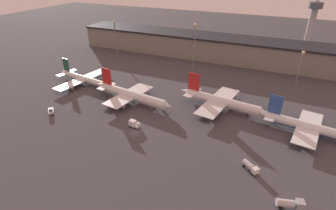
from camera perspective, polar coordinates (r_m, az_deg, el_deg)
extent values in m
plane|color=#423F44|center=(107.35, -7.19, -5.93)|extent=(600.00, 600.00, 0.00)
cube|color=gray|center=(192.97, 9.15, 12.25)|extent=(198.66, 22.57, 14.65)
cube|color=black|center=(190.95, 9.34, 14.53)|extent=(198.66, 24.57, 1.20)
cylinder|color=white|center=(154.63, -17.59, 5.44)|extent=(35.38, 8.19, 3.25)
cylinder|color=#ADB2B7|center=(154.84, -17.56, 5.24)|extent=(33.57, 7.46, 2.77)
cone|color=white|center=(141.69, -12.59, 3.99)|extent=(4.30, 3.61, 3.09)
cone|color=white|center=(168.68, -21.85, 6.70)|extent=(5.22, 3.43, 2.77)
cube|color=#1E4738|center=(163.91, -21.32, 8.14)|extent=(4.57, 1.04, 7.59)
cube|color=white|center=(166.08, -21.18, 6.59)|extent=(5.02, 13.09, 0.24)
cube|color=white|center=(156.07, -17.99, 5.42)|extent=(12.08, 36.09, 0.36)
cylinder|color=gray|center=(161.63, -15.07, 6.20)|extent=(3.80, 2.28, 1.79)
cylinder|color=gray|center=(150.24, -20.47, 3.61)|extent=(3.80, 2.28, 1.79)
cylinder|color=black|center=(146.86, -14.26, 3.67)|extent=(0.50, 0.50, 1.46)
cylinder|color=black|center=(157.55, -17.54, 4.94)|extent=(0.50, 0.50, 1.46)
cylinder|color=black|center=(156.06, -18.24, 4.60)|extent=(0.50, 0.50, 1.46)
cylinder|color=silver|center=(128.02, -7.83, 2.16)|extent=(38.34, 9.58, 4.25)
cylinder|color=silver|center=(128.35, -7.81, 1.87)|extent=(36.36, 8.68, 3.61)
cone|color=silver|center=(117.13, -0.14, -0.19)|extent=(5.62, 4.72, 4.04)
cone|color=silver|center=(141.03, -14.30, 4.23)|extent=(6.82, 4.48, 3.61)
cube|color=red|center=(135.65, -13.26, 6.13)|extent=(5.95, 1.23, 8.34)
cube|color=silver|center=(138.35, -13.22, 4.02)|extent=(5.62, 10.54, 0.24)
cube|color=silver|center=(129.39, -8.47, 2.15)|extent=(13.19, 28.93, 0.36)
cylinder|color=gray|center=(134.68, -5.92, 2.75)|extent=(4.96, 2.97, 2.34)
cylinder|color=gray|center=(124.26, -10.32, 0.08)|extent=(4.96, 2.97, 2.34)
cylinder|color=black|center=(122.07, -2.90, -0.61)|extent=(0.50, 0.50, 1.91)
cylinder|color=black|center=(131.66, -7.91, 1.44)|extent=(0.50, 0.50, 1.91)
cylinder|color=black|center=(129.41, -8.87, 0.85)|extent=(0.50, 0.50, 1.91)
cylinder|color=silver|center=(123.56, 11.66, 0.78)|extent=(35.57, 9.15, 4.22)
cylinder|color=silver|center=(123.90, 11.63, 0.47)|extent=(33.73, 8.28, 3.59)
cone|color=silver|center=(119.34, 20.07, -1.53)|extent=(5.58, 4.68, 4.01)
cone|color=silver|center=(130.37, 3.89, 3.02)|extent=(6.77, 4.44, 3.59)
cube|color=red|center=(126.05, 5.70, 5.06)|extent=(5.91, 1.23, 8.60)
cube|color=silver|center=(128.73, 5.30, 2.77)|extent=(5.84, 12.27, 0.24)
cube|color=silver|center=(124.33, 10.89, 0.77)|extent=(13.80, 33.73, 0.36)
cylinder|color=gray|center=(132.39, 12.80, 1.67)|extent=(4.92, 2.95, 2.32)
cylinder|color=gray|center=(117.15, 9.56, -1.73)|extent=(4.92, 2.95, 2.32)
cylinder|color=black|center=(121.95, 16.89, -1.97)|extent=(0.50, 0.50, 1.90)
cylinder|color=black|center=(126.91, 11.08, 0.05)|extent=(0.50, 0.50, 1.90)
cylinder|color=black|center=(124.12, 10.48, -0.57)|extent=(0.50, 0.50, 1.90)
cylinder|color=white|center=(117.40, 29.13, -4.41)|extent=(37.09, 8.93, 3.77)
cylinder|color=#2D519E|center=(117.72, 29.05, -4.68)|extent=(35.18, 8.11, 3.20)
cone|color=white|center=(118.58, 19.88, -1.78)|extent=(6.05, 3.97, 3.20)
cube|color=#2D519E|center=(115.41, 22.36, 0.10)|extent=(5.28, 1.14, 8.14)
cube|color=white|center=(117.97, 21.54, -2.11)|extent=(5.16, 10.59, 0.24)
cube|color=white|center=(117.61, 28.20, -4.37)|extent=(12.19, 29.12, 0.36)
cylinder|color=gray|center=(125.18, 29.01, -3.29)|extent=(4.40, 2.64, 2.07)
cylinder|color=gray|center=(111.45, 28.10, -6.99)|extent=(4.40, 2.64, 2.07)
cylinder|color=black|center=(120.04, 28.05, -4.94)|extent=(0.50, 0.50, 1.70)
cylinder|color=black|center=(117.43, 27.86, -5.65)|extent=(0.50, 0.50, 1.70)
cube|color=#9EA3A8|center=(85.12, 26.80, -18.76)|extent=(2.66, 2.86, 2.47)
cylinder|color=#B7B7BC|center=(84.02, 24.12, -18.91)|extent=(5.04, 3.31, 2.14)
cylinder|color=black|center=(86.64, 26.22, -19.03)|extent=(1.03, 0.82, 0.90)
cylinder|color=black|center=(85.22, 23.00, -19.11)|extent=(1.03, 0.82, 0.90)
cylinder|color=black|center=(84.06, 23.25, -20.00)|extent=(1.03, 0.82, 0.90)
cube|color=white|center=(91.21, 18.46, -13.36)|extent=(2.69, 2.76, 1.84)
cylinder|color=#B7B7BC|center=(92.78, 17.05, -12.24)|extent=(4.23, 3.90, 1.92)
cylinder|color=black|center=(92.57, 18.60, -13.65)|extent=(1.04, 0.98, 0.90)
cylinder|color=black|center=(91.62, 17.87, -14.02)|extent=(1.04, 0.98, 0.90)
cylinder|color=black|center=(94.53, 16.90, -12.31)|extent=(1.04, 0.98, 0.90)
cylinder|color=black|center=(93.60, 16.16, -12.65)|extent=(1.04, 0.98, 0.90)
cube|color=white|center=(130.21, -24.13, -1.17)|extent=(5.19, 5.04, 1.05)
cube|color=black|center=(128.68, -24.20, -1.07)|extent=(1.57, 1.62, 0.80)
cylinder|color=black|center=(129.10, -23.68, -1.74)|extent=(1.04, 1.02, 0.90)
cylinder|color=black|center=(129.22, -24.41, -1.87)|extent=(1.04, 1.02, 0.90)
cylinder|color=black|center=(131.94, -23.72, -1.09)|extent=(1.04, 1.02, 0.90)
cylinder|color=black|center=(132.06, -24.43, -1.22)|extent=(1.04, 1.02, 0.90)
cube|color=white|center=(108.79, -6.63, -4.37)|extent=(1.55, 2.24, 1.77)
cube|color=silver|center=(109.91, -7.70, -3.88)|extent=(3.02, 2.36, 2.36)
cylinder|color=black|center=(110.02, -6.42, -4.65)|extent=(0.94, 0.61, 0.90)
cylinder|color=black|center=(108.96, -6.90, -5.05)|extent=(0.94, 0.61, 0.90)
cylinder|color=black|center=(111.53, -7.66, -4.24)|extent=(0.94, 0.61, 0.90)
cylinder|color=black|center=(110.48, -8.15, -4.62)|extent=(0.94, 0.61, 0.90)
cylinder|color=slate|center=(193.93, -11.25, 13.67)|extent=(0.70, 0.70, 24.55)
sphere|color=beige|center=(191.14, -11.63, 17.40)|extent=(1.80, 1.80, 1.80)
cylinder|color=slate|center=(167.60, 5.71, 12.22)|extent=(0.70, 0.70, 27.23)
sphere|color=beige|center=(164.20, 5.95, 16.98)|extent=(1.80, 1.80, 1.80)
cylinder|color=slate|center=(161.21, 26.65, 6.91)|extent=(0.70, 0.70, 18.04)
sphere|color=beige|center=(158.41, 27.41, 10.12)|extent=(1.80, 1.80, 1.80)
cylinder|color=#99999E|center=(216.36, 28.32, 13.61)|extent=(4.40, 4.40, 33.21)
cylinder|color=#4C515B|center=(213.37, 29.52, 18.38)|extent=(9.00, 9.00, 4.00)
sphere|color=silver|center=(213.02, 29.73, 19.21)|extent=(3.20, 3.20, 3.20)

